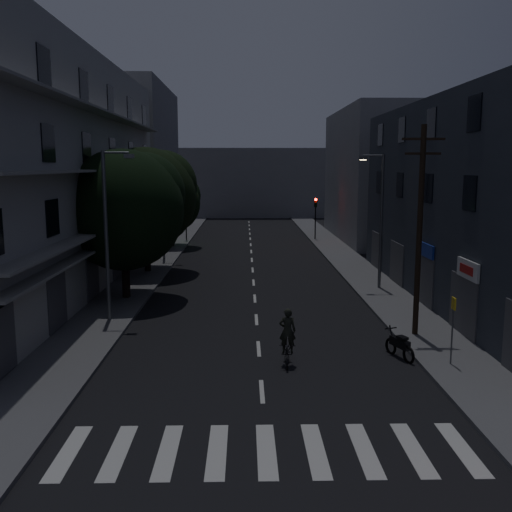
{
  "coord_description": "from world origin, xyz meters",
  "views": [
    {
      "loc": [
        -0.55,
        -16.05,
        7.43
      ],
      "look_at": [
        0.0,
        12.0,
        3.0
      ],
      "focal_mm": 40.0,
      "sensor_mm": 36.0,
      "label": 1
    }
  ],
  "objects_px": {
    "cyclist": "(287,346)",
    "bus_stop_sign": "(453,318)",
    "utility_pole": "(420,227)",
    "motorcycle": "(400,346)"
  },
  "relations": [
    {
      "from": "bus_stop_sign",
      "to": "cyclist",
      "type": "xyz_separation_m",
      "value": [
        -6.06,
        0.46,
        -1.15
      ]
    },
    {
      "from": "bus_stop_sign",
      "to": "cyclist",
      "type": "height_order",
      "value": "bus_stop_sign"
    },
    {
      "from": "utility_pole",
      "to": "cyclist",
      "type": "relative_size",
      "value": 4.12
    },
    {
      "from": "motorcycle",
      "to": "cyclist",
      "type": "xyz_separation_m",
      "value": [
        -4.45,
        -0.67,
        0.26
      ]
    },
    {
      "from": "utility_pole",
      "to": "bus_stop_sign",
      "type": "relative_size",
      "value": 3.56
    },
    {
      "from": "cyclist",
      "to": "bus_stop_sign",
      "type": "bearing_deg",
      "value": -0.7
    },
    {
      "from": "bus_stop_sign",
      "to": "cyclist",
      "type": "distance_m",
      "value": 6.19
    },
    {
      "from": "utility_pole",
      "to": "cyclist",
      "type": "height_order",
      "value": "utility_pole"
    },
    {
      "from": "utility_pole",
      "to": "bus_stop_sign",
      "type": "height_order",
      "value": "utility_pole"
    },
    {
      "from": "utility_pole",
      "to": "motorcycle",
      "type": "bearing_deg",
      "value": -117.59
    }
  ]
}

